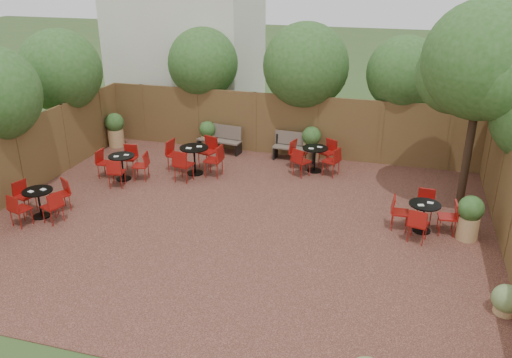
# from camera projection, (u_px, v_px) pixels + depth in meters

# --- Properties ---
(ground) EXTENTS (80.00, 80.00, 0.00)m
(ground) POSITION_uv_depth(u_px,v_px,m) (237.00, 223.00, 12.63)
(ground) COLOR #354F23
(ground) RESTS_ON ground
(courtyard_paving) EXTENTS (12.00, 10.00, 0.02)m
(courtyard_paving) POSITION_uv_depth(u_px,v_px,m) (237.00, 223.00, 12.63)
(courtyard_paving) COLOR #341A15
(courtyard_paving) RESTS_ON ground
(fence_back) EXTENTS (12.00, 0.08, 2.00)m
(fence_back) POSITION_uv_depth(u_px,v_px,m) (285.00, 125.00, 16.67)
(fence_back) COLOR brown
(fence_back) RESTS_ON ground
(fence_left) EXTENTS (0.08, 10.00, 2.00)m
(fence_left) POSITION_uv_depth(u_px,v_px,m) (20.00, 160.00, 13.77)
(fence_left) COLOR brown
(fence_left) RESTS_ON ground
(neighbour_building) EXTENTS (5.00, 4.00, 8.00)m
(neighbour_building) POSITION_uv_depth(u_px,v_px,m) (186.00, 14.00, 19.30)
(neighbour_building) COLOR silver
(neighbour_building) RESTS_ON ground
(overhang_foliage) EXTENTS (15.67, 10.68, 2.70)m
(overhang_foliage) POSITION_uv_depth(u_px,v_px,m) (198.00, 82.00, 14.58)
(overhang_foliage) COLOR #28511A
(overhang_foliage) RESTS_ON ground
(courtyard_tree) EXTENTS (2.91, 2.83, 5.12)m
(courtyard_tree) POSITION_uv_depth(u_px,v_px,m) (482.00, 67.00, 12.12)
(courtyard_tree) COLOR black
(courtyard_tree) RESTS_ON courtyard_paving
(park_bench_left) EXTENTS (1.50, 0.64, 0.90)m
(park_bench_left) POSITION_uv_depth(u_px,v_px,m) (220.00, 138.00, 17.06)
(park_bench_left) COLOR brown
(park_bench_left) RESTS_ON courtyard_paving
(park_bench_right) EXTENTS (1.42, 0.52, 0.87)m
(park_bench_right) POSITION_uv_depth(u_px,v_px,m) (296.00, 146.00, 16.43)
(park_bench_right) COLOR brown
(park_bench_right) RESTS_ON courtyard_paving
(bistro_tables) EXTENTS (10.51, 6.35, 0.95)m
(bistro_tables) POSITION_uv_depth(u_px,v_px,m) (216.00, 174.00, 14.29)
(bistro_tables) COLOR black
(bistro_tables) RESTS_ON courtyard_paving
(planters) EXTENTS (11.51, 4.58, 1.15)m
(planters) POSITION_uv_depth(u_px,v_px,m) (250.00, 149.00, 15.78)
(planters) COLOR tan
(planters) RESTS_ON courtyard_paving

